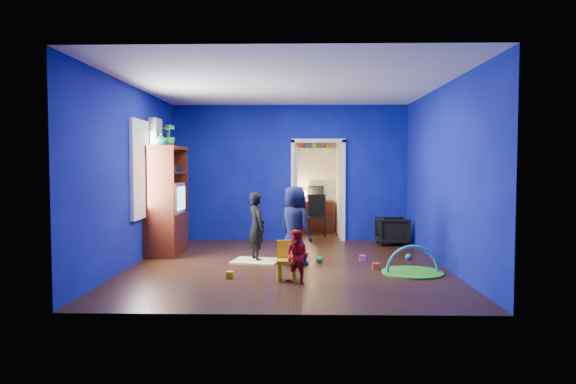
{
  "coord_description": "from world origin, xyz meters",
  "views": [
    {
      "loc": [
        0.2,
        -8.23,
        1.62
      ],
      "look_at": [
        0.01,
        0.4,
        1.17
      ],
      "focal_mm": 32.0,
      "sensor_mm": 36.0,
      "label": 1
    }
  ],
  "objects_px": {
    "armchair": "(393,231)",
    "vase": "(161,139)",
    "child_black": "(257,227)",
    "study_desk": "(316,216)",
    "tv_armoire": "(166,200)",
    "crt_tv": "(168,198)",
    "kid_chair": "(287,263)",
    "folding_chair": "(317,217)",
    "toddler_red": "(297,257)",
    "play_mat": "(412,272)",
    "hopper_ball": "(292,250)",
    "child_navy": "(295,226)"
  },
  "relations": [
    {
      "from": "child_black",
      "to": "study_desk",
      "type": "height_order",
      "value": "child_black"
    },
    {
      "from": "tv_armoire",
      "to": "child_black",
      "type": "bearing_deg",
      "value": -20.74
    },
    {
      "from": "armchair",
      "to": "folding_chair",
      "type": "distance_m",
      "value": 1.87
    },
    {
      "from": "child_black",
      "to": "study_desk",
      "type": "bearing_deg",
      "value": -43.55
    },
    {
      "from": "child_black",
      "to": "folding_chair",
      "type": "xyz_separation_m",
      "value": [
        1.12,
        2.93,
        -0.12
      ]
    },
    {
      "from": "kid_chair",
      "to": "folding_chair",
      "type": "distance_m",
      "value": 4.43
    },
    {
      "from": "toddler_red",
      "to": "folding_chair",
      "type": "height_order",
      "value": "folding_chair"
    },
    {
      "from": "toddler_red",
      "to": "kid_chair",
      "type": "relative_size",
      "value": 1.48
    },
    {
      "from": "kid_chair",
      "to": "vase",
      "type": "bearing_deg",
      "value": 139.66
    },
    {
      "from": "vase",
      "to": "hopper_ball",
      "type": "height_order",
      "value": "vase"
    },
    {
      "from": "armchair",
      "to": "hopper_ball",
      "type": "height_order",
      "value": "armchair"
    },
    {
      "from": "crt_tv",
      "to": "vase",
      "type": "bearing_deg",
      "value": -97.59
    },
    {
      "from": "toddler_red",
      "to": "kid_chair",
      "type": "xyz_separation_m",
      "value": [
        -0.15,
        0.2,
        -0.12
      ]
    },
    {
      "from": "armchair",
      "to": "tv_armoire",
      "type": "bearing_deg",
      "value": 102.86
    },
    {
      "from": "kid_chair",
      "to": "crt_tv",
      "type": "bearing_deg",
      "value": 134.76
    },
    {
      "from": "tv_armoire",
      "to": "play_mat",
      "type": "distance_m",
      "value": 4.52
    },
    {
      "from": "armchair",
      "to": "folding_chair",
      "type": "xyz_separation_m",
      "value": [
        -1.5,
        1.1,
        0.18
      ]
    },
    {
      "from": "tv_armoire",
      "to": "study_desk",
      "type": "height_order",
      "value": "tv_armoire"
    },
    {
      "from": "child_black",
      "to": "hopper_ball",
      "type": "distance_m",
      "value": 0.72
    },
    {
      "from": "tv_armoire",
      "to": "kid_chair",
      "type": "distance_m",
      "value": 3.15
    },
    {
      "from": "child_black",
      "to": "vase",
      "type": "height_order",
      "value": "vase"
    },
    {
      "from": "tv_armoire",
      "to": "folding_chair",
      "type": "distance_m",
      "value": 3.67
    },
    {
      "from": "vase",
      "to": "kid_chair",
      "type": "bearing_deg",
      "value": -38.66
    },
    {
      "from": "child_black",
      "to": "vase",
      "type": "xyz_separation_m",
      "value": [
        -1.7,
        0.34,
        1.49
      ]
    },
    {
      "from": "hopper_ball",
      "to": "kid_chair",
      "type": "distance_m",
      "value": 1.36
    },
    {
      "from": "crt_tv",
      "to": "study_desk",
      "type": "distance_m",
      "value": 4.33
    },
    {
      "from": "child_navy",
      "to": "toddler_red",
      "type": "distance_m",
      "value": 1.33
    },
    {
      "from": "child_navy",
      "to": "hopper_ball",
      "type": "height_order",
      "value": "child_navy"
    },
    {
      "from": "armchair",
      "to": "crt_tv",
      "type": "distance_m",
      "value": 4.5
    },
    {
      "from": "child_black",
      "to": "study_desk",
      "type": "xyz_separation_m",
      "value": [
        1.12,
        3.89,
        -0.21
      ]
    },
    {
      "from": "crt_tv",
      "to": "folding_chair",
      "type": "height_order",
      "value": "crt_tv"
    },
    {
      "from": "crt_tv",
      "to": "study_desk",
      "type": "height_order",
      "value": "crt_tv"
    },
    {
      "from": "vase",
      "to": "tv_armoire",
      "type": "bearing_deg",
      "value": 90.0
    },
    {
      "from": "child_black",
      "to": "play_mat",
      "type": "bearing_deg",
      "value": -138.58
    },
    {
      "from": "tv_armoire",
      "to": "play_mat",
      "type": "xyz_separation_m",
      "value": [
        4.12,
        -1.58,
        -0.97
      ]
    },
    {
      "from": "child_navy",
      "to": "kid_chair",
      "type": "bearing_deg",
      "value": 132.98
    },
    {
      "from": "armchair",
      "to": "play_mat",
      "type": "distance_m",
      "value": 2.79
    },
    {
      "from": "armchair",
      "to": "hopper_ball",
      "type": "bearing_deg",
      "value": 131.07
    },
    {
      "from": "kid_chair",
      "to": "study_desk",
      "type": "relative_size",
      "value": 0.57
    },
    {
      "from": "child_navy",
      "to": "hopper_ball",
      "type": "bearing_deg",
      "value": -30.25
    },
    {
      "from": "armchair",
      "to": "vase",
      "type": "height_order",
      "value": "vase"
    },
    {
      "from": "toddler_red",
      "to": "study_desk",
      "type": "bearing_deg",
      "value": 114.71
    },
    {
      "from": "child_black",
      "to": "kid_chair",
      "type": "relative_size",
      "value": 2.33
    },
    {
      "from": "armchair",
      "to": "play_mat",
      "type": "xyz_separation_m",
      "value": [
        -0.2,
        -2.77,
        -0.27
      ]
    },
    {
      "from": "study_desk",
      "to": "crt_tv",
      "type": "bearing_deg",
      "value": -130.53
    },
    {
      "from": "vase",
      "to": "play_mat",
      "type": "relative_size",
      "value": 0.24
    },
    {
      "from": "crt_tv",
      "to": "hopper_ball",
      "type": "height_order",
      "value": "crt_tv"
    },
    {
      "from": "play_mat",
      "to": "study_desk",
      "type": "bearing_deg",
      "value": 105.07
    },
    {
      "from": "armchair",
      "to": "study_desk",
      "type": "distance_m",
      "value": 2.55
    },
    {
      "from": "hopper_ball",
      "to": "play_mat",
      "type": "xyz_separation_m",
      "value": [
        1.82,
        -0.84,
        -0.19
      ]
    }
  ]
}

